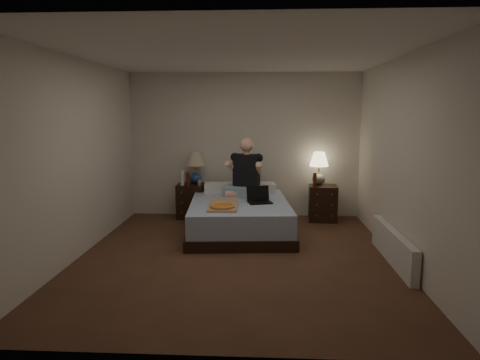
# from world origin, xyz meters

# --- Properties ---
(floor) EXTENTS (4.00, 4.50, 0.00)m
(floor) POSITION_xyz_m (0.00, 0.00, 0.00)
(floor) COLOR brown
(floor) RESTS_ON ground
(ceiling) EXTENTS (4.00, 4.50, 0.00)m
(ceiling) POSITION_xyz_m (0.00, 0.00, 2.50)
(ceiling) COLOR white
(ceiling) RESTS_ON ground
(wall_back) EXTENTS (4.00, 0.00, 2.50)m
(wall_back) POSITION_xyz_m (0.00, 2.25, 1.25)
(wall_back) COLOR silver
(wall_back) RESTS_ON ground
(wall_front) EXTENTS (4.00, 0.00, 2.50)m
(wall_front) POSITION_xyz_m (0.00, -2.25, 1.25)
(wall_front) COLOR silver
(wall_front) RESTS_ON ground
(wall_left) EXTENTS (0.00, 4.50, 2.50)m
(wall_left) POSITION_xyz_m (-2.00, 0.00, 1.25)
(wall_left) COLOR silver
(wall_left) RESTS_ON ground
(wall_right) EXTENTS (0.00, 4.50, 2.50)m
(wall_right) POSITION_xyz_m (2.00, 0.00, 1.25)
(wall_right) COLOR silver
(wall_right) RESTS_ON ground
(bed) EXTENTS (1.61, 2.06, 0.49)m
(bed) POSITION_xyz_m (-0.02, 1.13, 0.24)
(bed) COLOR #5C7FB8
(bed) RESTS_ON floor
(nightstand_left) EXTENTS (0.46, 0.41, 0.59)m
(nightstand_left) POSITION_xyz_m (-0.91, 2.00, 0.30)
(nightstand_left) COLOR black
(nightstand_left) RESTS_ON floor
(nightstand_right) EXTENTS (0.49, 0.44, 0.60)m
(nightstand_right) POSITION_xyz_m (1.35, 1.92, 0.30)
(nightstand_right) COLOR black
(nightstand_right) RESTS_ON floor
(lamp_left) EXTENTS (0.35, 0.35, 0.56)m
(lamp_left) POSITION_xyz_m (-0.83, 2.04, 0.87)
(lamp_left) COLOR navy
(lamp_left) RESTS_ON nightstand_left
(lamp_right) EXTENTS (0.39, 0.39, 0.56)m
(lamp_right) POSITION_xyz_m (1.28, 2.02, 0.88)
(lamp_right) COLOR gray
(lamp_right) RESTS_ON nightstand_right
(water_bottle) EXTENTS (0.07, 0.07, 0.25)m
(water_bottle) POSITION_xyz_m (-1.03, 1.86, 0.72)
(water_bottle) COLOR white
(water_bottle) RESTS_ON nightstand_left
(soda_can) EXTENTS (0.07, 0.07, 0.10)m
(soda_can) POSITION_xyz_m (-0.74, 1.87, 0.64)
(soda_can) COLOR silver
(soda_can) RESTS_ON nightstand_left
(beer_bottle_left) EXTENTS (0.06, 0.06, 0.23)m
(beer_bottle_left) POSITION_xyz_m (-0.93, 1.83, 0.71)
(beer_bottle_left) COLOR #581B0C
(beer_bottle_left) RESTS_ON nightstand_left
(beer_bottle_right) EXTENTS (0.06, 0.06, 0.23)m
(beer_bottle_right) POSITION_xyz_m (1.19, 1.83, 0.72)
(beer_bottle_right) COLOR #601C0D
(beer_bottle_right) RESTS_ON nightstand_right
(person) EXTENTS (0.77, 0.67, 0.93)m
(person) POSITION_xyz_m (0.06, 1.53, 0.95)
(person) COLOR black
(person) RESTS_ON bed
(laptop) EXTENTS (0.41, 0.36, 0.24)m
(laptop) POSITION_xyz_m (0.29, 1.01, 0.61)
(laptop) COLOR black
(laptop) RESTS_ON bed
(pizza_box) EXTENTS (0.42, 0.77, 0.08)m
(pizza_box) POSITION_xyz_m (-0.22, 0.54, 0.53)
(pizza_box) COLOR tan
(pizza_box) RESTS_ON bed
(radiator) EXTENTS (0.10, 1.60, 0.40)m
(radiator) POSITION_xyz_m (1.93, -0.10, 0.20)
(radiator) COLOR silver
(radiator) RESTS_ON floor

